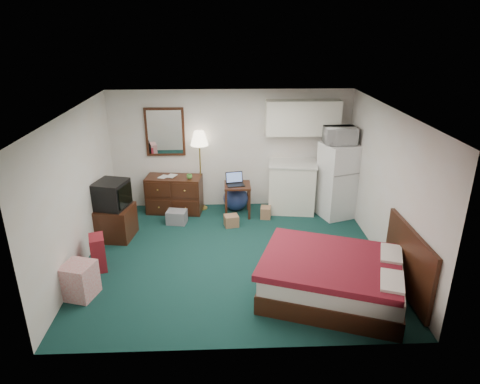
{
  "coord_description": "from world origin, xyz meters",
  "views": [
    {
      "loc": [
        -0.17,
        -6.42,
        3.75
      ],
      "look_at": [
        0.1,
        0.08,
        1.15
      ],
      "focal_mm": 32.0,
      "sensor_mm": 36.0,
      "label": 1
    }
  ],
  "objects_px": {
    "dresser": "(175,194)",
    "tv_stand": "(116,222)",
    "bed": "(332,278)",
    "suitcase": "(98,253)",
    "fridge": "(337,181)",
    "desk": "(237,200)",
    "kitchen_counter": "(292,187)",
    "floor_lamp": "(200,171)"
  },
  "relations": [
    {
      "from": "floor_lamp",
      "to": "tv_stand",
      "type": "xyz_separation_m",
      "value": [
        -1.52,
        -1.26,
        -0.55
      ]
    },
    {
      "from": "floor_lamp",
      "to": "desk",
      "type": "xyz_separation_m",
      "value": [
        0.76,
        -0.35,
        -0.51
      ]
    },
    {
      "from": "dresser",
      "to": "fridge",
      "type": "height_order",
      "value": "fridge"
    },
    {
      "from": "bed",
      "to": "dresser",
      "type": "bearing_deg",
      "value": 149.04
    },
    {
      "from": "fridge",
      "to": "bed",
      "type": "height_order",
      "value": "fridge"
    },
    {
      "from": "desk",
      "to": "tv_stand",
      "type": "relative_size",
      "value": 1.02
    },
    {
      "from": "desk",
      "to": "kitchen_counter",
      "type": "bearing_deg",
      "value": 10.78
    },
    {
      "from": "bed",
      "to": "suitcase",
      "type": "height_order",
      "value": "bed"
    },
    {
      "from": "fridge",
      "to": "tv_stand",
      "type": "relative_size",
      "value": 2.33
    },
    {
      "from": "kitchen_counter",
      "to": "fridge",
      "type": "bearing_deg",
      "value": -12.63
    },
    {
      "from": "floor_lamp",
      "to": "tv_stand",
      "type": "relative_size",
      "value": 2.58
    },
    {
      "from": "tv_stand",
      "to": "kitchen_counter",
      "type": "bearing_deg",
      "value": 26.45
    },
    {
      "from": "desk",
      "to": "tv_stand",
      "type": "xyz_separation_m",
      "value": [
        -2.28,
        -0.91,
        -0.03
      ]
    },
    {
      "from": "bed",
      "to": "tv_stand",
      "type": "distance_m",
      "value": 4.08
    },
    {
      "from": "dresser",
      "to": "fridge",
      "type": "bearing_deg",
      "value": 1.34
    },
    {
      "from": "dresser",
      "to": "kitchen_counter",
      "type": "xyz_separation_m",
      "value": [
        2.46,
        -0.02,
        0.13
      ]
    },
    {
      "from": "suitcase",
      "to": "fridge",
      "type": "bearing_deg",
      "value": 6.34
    },
    {
      "from": "kitchen_counter",
      "to": "suitcase",
      "type": "bearing_deg",
      "value": -139.71
    },
    {
      "from": "dresser",
      "to": "tv_stand",
      "type": "distance_m",
      "value": 1.49
    },
    {
      "from": "dresser",
      "to": "kitchen_counter",
      "type": "bearing_deg",
      "value": 6.73
    },
    {
      "from": "dresser",
      "to": "tv_stand",
      "type": "xyz_separation_m",
      "value": [
        -0.97,
        -1.13,
        -0.09
      ]
    },
    {
      "from": "fridge",
      "to": "kitchen_counter",
      "type": "bearing_deg",
      "value": 140.43
    },
    {
      "from": "desk",
      "to": "kitchen_counter",
      "type": "distance_m",
      "value": 1.18
    },
    {
      "from": "floor_lamp",
      "to": "suitcase",
      "type": "xyz_separation_m",
      "value": [
        -1.56,
        -2.36,
        -0.56
      ]
    },
    {
      "from": "desk",
      "to": "tv_stand",
      "type": "distance_m",
      "value": 2.45
    },
    {
      "from": "suitcase",
      "to": "dresser",
      "type": "bearing_deg",
      "value": 48.45
    },
    {
      "from": "floor_lamp",
      "to": "fridge",
      "type": "height_order",
      "value": "floor_lamp"
    },
    {
      "from": "dresser",
      "to": "bed",
      "type": "distance_m",
      "value": 4.07
    },
    {
      "from": "bed",
      "to": "suitcase",
      "type": "xyz_separation_m",
      "value": [
        -3.59,
        0.91,
        -0.02
      ]
    },
    {
      "from": "desk",
      "to": "floor_lamp",
      "type": "bearing_deg",
      "value": 155.63
    },
    {
      "from": "fridge",
      "to": "tv_stand",
      "type": "xyz_separation_m",
      "value": [
        -4.3,
        -0.8,
        -0.46
      ]
    },
    {
      "from": "floor_lamp",
      "to": "bed",
      "type": "xyz_separation_m",
      "value": [
        2.03,
        -3.27,
        -0.54
      ]
    },
    {
      "from": "kitchen_counter",
      "to": "tv_stand",
      "type": "bearing_deg",
      "value": -154.27
    },
    {
      "from": "suitcase",
      "to": "tv_stand",
      "type": "bearing_deg",
      "value": 70.65
    },
    {
      "from": "fridge",
      "to": "tv_stand",
      "type": "distance_m",
      "value": 4.39
    },
    {
      "from": "tv_stand",
      "to": "suitcase",
      "type": "height_order",
      "value": "tv_stand"
    },
    {
      "from": "tv_stand",
      "to": "suitcase",
      "type": "bearing_deg",
      "value": -83.63
    },
    {
      "from": "bed",
      "to": "tv_stand",
      "type": "xyz_separation_m",
      "value": [
        -3.55,
        2.02,
        -0.01
      ]
    },
    {
      "from": "bed",
      "to": "suitcase",
      "type": "bearing_deg",
      "value": -174.56
    },
    {
      "from": "bed",
      "to": "desk",
      "type": "bearing_deg",
      "value": 133.18
    },
    {
      "from": "desk",
      "to": "kitchen_counter",
      "type": "height_order",
      "value": "kitchen_counter"
    },
    {
      "from": "dresser",
      "to": "kitchen_counter",
      "type": "height_order",
      "value": "kitchen_counter"
    }
  ]
}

